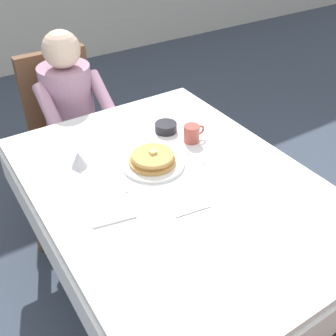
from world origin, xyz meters
TOP-DOWN VIEW (x-y plane):
  - ground_plane at (0.00, 0.00)m, footprint 14.00×14.00m
  - dining_table_main at (0.00, 0.00)m, footprint 1.12×1.52m
  - chair_diner at (-0.07, 1.17)m, footprint 0.44×0.45m
  - diner_person at (-0.07, 1.01)m, footprint 0.40×0.43m
  - plate_breakfast at (-0.01, 0.16)m, footprint 0.28×0.28m
  - breakfast_stack at (-0.02, 0.16)m, footprint 0.21×0.21m
  - cup_coffee at (0.25, 0.23)m, footprint 0.11×0.08m
  - bowl_butter at (0.19, 0.38)m, footprint 0.11×0.11m
  - syrup_pitcher at (-0.29, 0.33)m, footprint 0.08×0.08m
  - fork_left_of_plate at (-0.20, 0.14)m, footprint 0.02×0.18m
  - knife_right_of_plate at (0.18, 0.14)m, footprint 0.03×0.20m
  - spoon_near_edge at (-0.04, -0.19)m, footprint 0.15×0.04m
  - napkin_folded at (-0.31, -0.02)m, footprint 0.19×0.15m

SIDE VIEW (x-z plane):
  - ground_plane at x=0.00m, z-range 0.00..0.00m
  - chair_diner at x=-0.07m, z-range 0.06..0.99m
  - dining_table_main at x=0.00m, z-range 0.28..1.02m
  - diner_person at x=-0.07m, z-range 0.11..1.23m
  - fork_left_of_plate at x=-0.20m, z-range 0.74..0.74m
  - knife_right_of_plate at x=0.18m, z-range 0.74..0.74m
  - spoon_near_edge at x=-0.04m, z-range 0.74..0.74m
  - napkin_folded at x=-0.31m, z-range 0.74..0.75m
  - plate_breakfast at x=-0.01m, z-range 0.74..0.76m
  - bowl_butter at x=0.19m, z-range 0.74..0.78m
  - syrup_pitcher at x=-0.29m, z-range 0.74..0.81m
  - breakfast_stack at x=-0.02m, z-range 0.75..0.81m
  - cup_coffee at x=0.25m, z-range 0.74..0.83m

